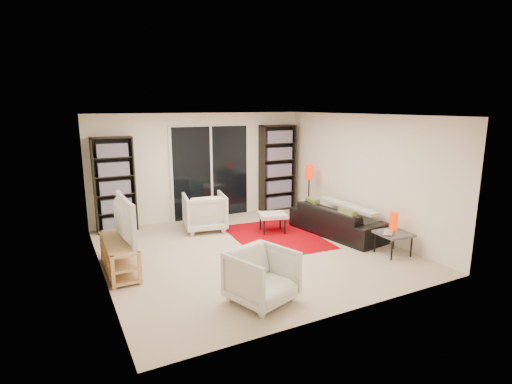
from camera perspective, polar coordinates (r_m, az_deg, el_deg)
floor at (r=7.26m, az=-0.67°, el=-8.38°), size 5.00×5.00×0.00m
wall_back at (r=9.20m, az=-7.72°, el=3.66°), size 5.00×0.02×2.40m
wall_front at (r=4.89m, az=12.60°, el=-4.20°), size 5.00×0.02×2.40m
wall_left at (r=6.25m, az=-21.64°, el=-1.19°), size 0.02×5.00×2.40m
wall_right at (r=8.34m, az=14.86°, el=2.47°), size 0.02×5.00×2.40m
ceiling at (r=6.80m, az=-0.72°, el=10.91°), size 5.00×5.00×0.02m
sliding_door at (r=9.26m, az=-6.45°, el=2.80°), size 1.92×0.08×2.16m
bookshelf_left at (r=8.63m, az=-19.56°, el=0.96°), size 0.80×0.30×1.95m
bookshelf_right at (r=9.87m, az=3.09°, el=3.45°), size 0.90×0.30×2.10m
tv_stand at (r=6.68m, az=-18.94°, el=-8.54°), size 0.43×1.35×0.50m
tv at (r=6.51m, az=-19.12°, el=-3.76°), size 0.19×1.18×0.68m
rug at (r=8.01m, az=2.85°, el=-6.36°), size 1.75×2.27×0.01m
sofa at (r=8.23m, az=11.48°, el=-3.96°), size 1.09×2.13×0.59m
armchair_back at (r=8.41m, az=-7.36°, el=-2.81°), size 0.97×0.99×0.78m
armchair_front at (r=5.37m, az=0.86°, el=-11.97°), size 0.97×0.99×0.71m
ottoman at (r=8.19m, az=2.37°, el=-3.45°), size 0.64×0.57×0.40m
side_table at (r=7.38m, az=19.06°, el=-5.79°), size 0.57×0.57×0.40m
laptop at (r=7.27m, az=18.77°, el=-5.58°), size 0.41×0.40×0.03m
table_lamp at (r=7.47m, az=19.07°, el=-3.93°), size 0.15×0.15×0.33m
floor_lamp at (r=9.23m, az=7.60°, el=1.96°), size 0.19×0.19×1.23m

